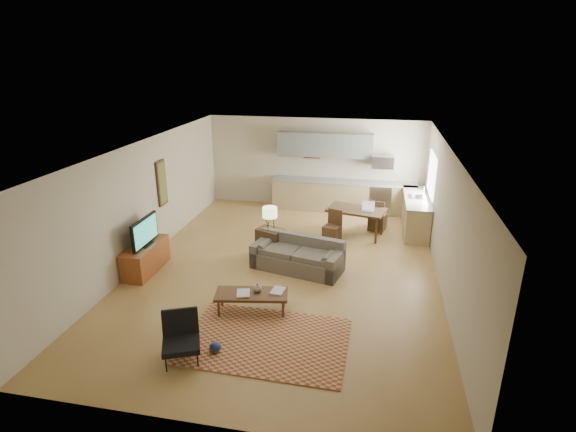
% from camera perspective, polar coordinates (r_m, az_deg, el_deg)
% --- Properties ---
extents(room, '(9.00, 9.00, 9.00)m').
position_cam_1_polar(room, '(9.43, -0.36, 0.53)').
color(room, '#9F7941').
rests_on(room, ground).
extents(kitchen_counter_back, '(4.26, 0.64, 0.92)m').
position_cam_1_polar(kitchen_counter_back, '(13.53, 6.97, 2.54)').
color(kitchen_counter_back, tan).
rests_on(kitchen_counter_back, ground).
extents(kitchen_counter_right, '(0.64, 2.26, 0.92)m').
position_cam_1_polar(kitchen_counter_right, '(12.43, 15.87, 0.30)').
color(kitchen_counter_right, tan).
rests_on(kitchen_counter_right, ground).
extents(kitchen_range, '(0.62, 0.62, 0.90)m').
position_cam_1_polar(kitchen_range, '(13.51, 11.62, 2.19)').
color(kitchen_range, '#A5A8AD').
rests_on(kitchen_range, ground).
extents(kitchen_microwave, '(0.62, 0.40, 0.35)m').
position_cam_1_polar(kitchen_microwave, '(13.24, 11.95, 6.75)').
color(kitchen_microwave, '#A5A8AD').
rests_on(kitchen_microwave, room).
extents(upper_cabinets, '(2.80, 0.34, 0.70)m').
position_cam_1_polar(upper_cabinets, '(13.36, 4.70, 8.99)').
color(upper_cabinets, slate).
rests_on(upper_cabinets, room).
extents(window_right, '(0.02, 1.40, 1.05)m').
position_cam_1_polar(window_right, '(12.15, 17.77, 5.04)').
color(window_right, white).
rests_on(window_right, room).
extents(wall_art_left, '(0.06, 0.42, 1.10)m').
position_cam_1_polar(wall_art_left, '(11.22, -15.71, 4.05)').
color(wall_art_left, olive).
rests_on(wall_art_left, room).
extents(triptych, '(1.70, 0.04, 0.50)m').
position_cam_1_polar(triptych, '(13.59, 3.05, 8.36)').
color(triptych, beige).
rests_on(triptych, room).
extents(rug, '(2.71, 1.90, 0.02)m').
position_cam_1_polar(rug, '(7.73, -2.76, -15.51)').
color(rug, brown).
rests_on(rug, floor).
extents(sofa, '(2.20, 1.35, 0.71)m').
position_cam_1_polar(sofa, '(9.82, 1.18, -4.92)').
color(sofa, '#5B5447').
rests_on(sofa, floor).
extents(coffee_table, '(1.40, 0.75, 0.40)m').
position_cam_1_polar(coffee_table, '(8.39, -4.62, -10.88)').
color(coffee_table, '#482D1A').
rests_on(coffee_table, floor).
extents(book_a, '(0.39, 0.43, 0.03)m').
position_cam_1_polar(book_a, '(8.27, -6.53, -9.76)').
color(book_a, maroon).
rests_on(book_a, coffee_table).
extents(book_b, '(0.30, 0.37, 0.02)m').
position_cam_1_polar(book_b, '(8.35, -2.04, -9.35)').
color(book_b, navy).
rests_on(book_b, coffee_table).
extents(vase, '(0.23, 0.23, 0.17)m').
position_cam_1_polar(vase, '(8.28, -3.90, -9.05)').
color(vase, black).
rests_on(vase, coffee_table).
extents(armchair, '(0.85, 0.85, 0.74)m').
position_cam_1_polar(armchair, '(7.30, -13.45, -15.02)').
color(armchair, black).
rests_on(armchair, floor).
extents(tv_credenza, '(0.51, 1.33, 0.61)m').
position_cam_1_polar(tv_credenza, '(10.27, -17.64, -5.07)').
color(tv_credenza, brown).
rests_on(tv_credenza, floor).
extents(tv, '(0.10, 1.02, 0.61)m').
position_cam_1_polar(tv, '(10.01, -17.75, -1.92)').
color(tv, black).
rests_on(tv, tv_credenza).
extents(console_table, '(0.69, 0.58, 0.69)m').
position_cam_1_polar(console_table, '(10.44, -2.27, -3.43)').
color(console_table, '#362517').
rests_on(console_table, floor).
extents(table_lamp, '(0.40, 0.40, 0.55)m').
position_cam_1_polar(table_lamp, '(10.21, -2.31, -0.25)').
color(table_lamp, beige).
rests_on(table_lamp, console_table).
extents(dining_table, '(1.58, 1.12, 0.73)m').
position_cam_1_polar(dining_table, '(11.76, 8.57, -0.77)').
color(dining_table, '#362517').
rests_on(dining_table, floor).
extents(dining_chair_near, '(0.49, 0.50, 0.80)m').
position_cam_1_polar(dining_chair_near, '(11.31, 5.61, -1.29)').
color(dining_chair_near, '#362517').
rests_on(dining_chair_near, floor).
extents(dining_chair_far, '(0.52, 0.53, 0.86)m').
position_cam_1_polar(dining_chair_far, '(12.21, 11.34, 0.19)').
color(dining_chair_far, '#362517').
rests_on(dining_chair_far, floor).
extents(laptop, '(0.33, 0.27, 0.23)m').
position_cam_1_polar(laptop, '(11.51, 10.09, 1.19)').
color(laptop, '#A5A8AD').
rests_on(laptop, dining_table).
extents(soap_bottle, '(0.10, 0.10, 0.19)m').
position_cam_1_polar(soap_bottle, '(12.19, 15.67, 2.68)').
color(soap_bottle, beige).
rests_on(soap_bottle, kitchen_counter_right).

